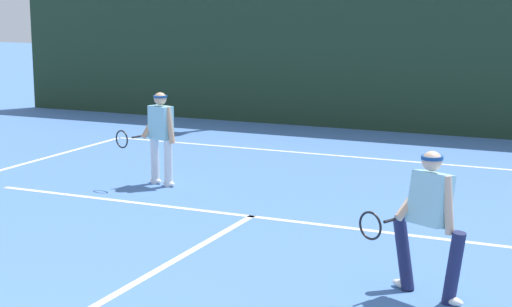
# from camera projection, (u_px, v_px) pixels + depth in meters

# --- Properties ---
(court_line_baseline_far) EXTENTS (10.71, 0.10, 0.01)m
(court_line_baseline_far) POSITION_uv_depth(u_px,v_px,m) (355.00, 157.00, 15.85)
(court_line_baseline_far) COLOR white
(court_line_baseline_far) RESTS_ON ground_plane
(court_line_service) EXTENTS (8.73, 0.10, 0.01)m
(court_line_service) POSITION_uv_depth(u_px,v_px,m) (251.00, 216.00, 11.58)
(court_line_service) COLOR white
(court_line_service) RESTS_ON ground_plane
(court_line_centre) EXTENTS (0.10, 6.40, 0.01)m
(court_line_centre) POSITION_uv_depth(u_px,v_px,m) (128.00, 287.00, 8.77)
(court_line_centre) COLOR white
(court_line_centre) RESTS_ON ground_plane
(player_near) EXTENTS (1.06, 0.84, 1.53)m
(player_near) POSITION_uv_depth(u_px,v_px,m) (428.00, 218.00, 8.34)
(player_near) COLOR #1E234C
(player_near) RESTS_ON ground_plane
(player_far) EXTENTS (0.89, 0.83, 1.52)m
(player_far) POSITION_uv_depth(u_px,v_px,m) (160.00, 135.00, 13.37)
(player_far) COLOR silver
(player_far) RESTS_ON ground_plane
(back_fence_windscreen) EXTENTS (20.56, 0.12, 3.54)m
(back_fence_windscreen) POSITION_uv_depth(u_px,v_px,m) (402.00, 54.00, 18.49)
(back_fence_windscreen) COLOR #1E3523
(back_fence_windscreen) RESTS_ON ground_plane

